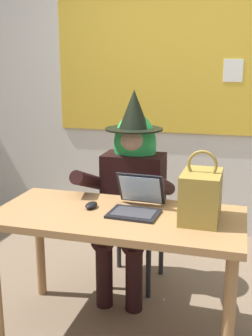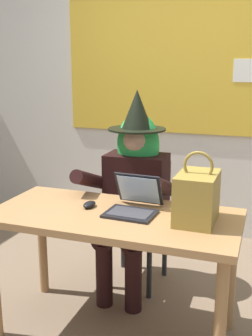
{
  "view_description": "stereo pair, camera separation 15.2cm",
  "coord_description": "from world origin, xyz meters",
  "px_view_note": "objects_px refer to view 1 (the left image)",
  "views": [
    {
      "loc": [
        0.56,
        -2.0,
        1.54
      ],
      "look_at": [
        -0.13,
        0.35,
        0.93
      ],
      "focal_mm": 43.82,
      "sensor_mm": 36.0,
      "label": 1
    },
    {
      "loc": [
        0.71,
        -1.95,
        1.54
      ],
      "look_at": [
        -0.13,
        0.35,
        0.93
      ],
      "focal_mm": 43.82,
      "sensor_mm": 36.0,
      "label": 2
    }
  ],
  "objects_px": {
    "laptop": "(136,204)",
    "computer_mouse": "(91,205)",
    "desk_main": "(117,231)",
    "handbag": "(201,196)",
    "chair_at_desk": "(136,215)",
    "person_costumed": "(132,182)"
  },
  "relations": [
    {
      "from": "desk_main",
      "to": "computer_mouse",
      "type": "height_order",
      "value": "computer_mouse"
    },
    {
      "from": "chair_at_desk",
      "to": "computer_mouse",
      "type": "distance_m",
      "value": 0.7
    },
    {
      "from": "person_costumed",
      "to": "computer_mouse",
      "type": "xyz_separation_m",
      "value": [
        -0.1,
        -0.52,
        -0.01
      ]
    },
    {
      "from": "chair_at_desk",
      "to": "laptop",
      "type": "distance_m",
      "value": 0.71
    },
    {
      "from": "laptop",
      "to": "handbag",
      "type": "xyz_separation_m",
      "value": [
        0.36,
        -0.03,
        0.09
      ]
    },
    {
      "from": "computer_mouse",
      "to": "handbag",
      "type": "bearing_deg",
      "value": 1.72
    },
    {
      "from": "person_costumed",
      "to": "handbag",
      "type": "height_order",
      "value": "person_costumed"
    },
    {
      "from": "computer_mouse",
      "to": "desk_main",
      "type": "bearing_deg",
      "value": -13.34
    },
    {
      "from": "person_costumed",
      "to": "handbag",
      "type": "xyz_separation_m",
      "value": [
        0.53,
        -0.52,
        0.11
      ]
    },
    {
      "from": "desk_main",
      "to": "laptop",
      "type": "height_order",
      "value": "laptop"
    },
    {
      "from": "desk_main",
      "to": "computer_mouse",
      "type": "bearing_deg",
      "value": 164.14
    },
    {
      "from": "handbag",
      "to": "laptop",
      "type": "bearing_deg",
      "value": 175.81
    },
    {
      "from": "laptop",
      "to": "computer_mouse",
      "type": "relative_size",
      "value": 3.03
    },
    {
      "from": "chair_at_desk",
      "to": "laptop",
      "type": "bearing_deg",
      "value": 17.98
    },
    {
      "from": "chair_at_desk",
      "to": "handbag",
      "type": "height_order",
      "value": "handbag"
    },
    {
      "from": "person_costumed",
      "to": "computer_mouse",
      "type": "height_order",
      "value": "person_costumed"
    },
    {
      "from": "laptop",
      "to": "person_costumed",
      "type": "bearing_deg",
      "value": 110.86
    },
    {
      "from": "desk_main",
      "to": "handbag",
      "type": "bearing_deg",
      "value": 5.13
    },
    {
      "from": "person_costumed",
      "to": "laptop",
      "type": "height_order",
      "value": "person_costumed"
    },
    {
      "from": "handbag",
      "to": "desk_main",
      "type": "bearing_deg",
      "value": -174.87
    },
    {
      "from": "desk_main",
      "to": "handbag",
      "type": "height_order",
      "value": "handbag"
    },
    {
      "from": "desk_main",
      "to": "person_costumed",
      "type": "height_order",
      "value": "person_costumed"
    }
  ]
}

